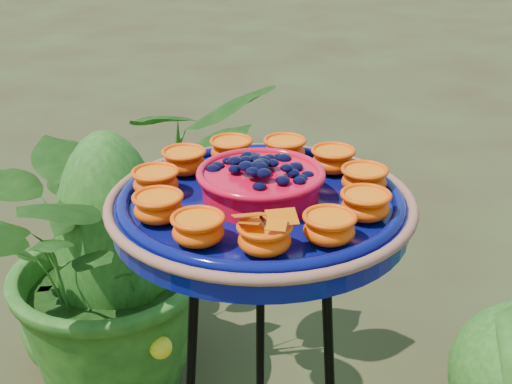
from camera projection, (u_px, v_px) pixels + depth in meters
feeder_dish at (261, 201)px, 0.98m from camera, size 0.46×0.46×0.10m
shrub_back_left at (112, 241)px, 1.78m from camera, size 0.97×0.98×0.83m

